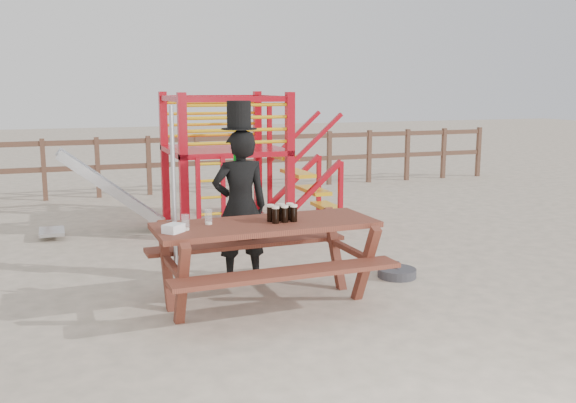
{
  "coord_description": "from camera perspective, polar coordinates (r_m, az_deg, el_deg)",
  "views": [
    {
      "loc": [
        -2.31,
        -6.12,
        2.18
      ],
      "look_at": [
        0.23,
        0.8,
        0.85
      ],
      "focal_mm": 40.0,
      "sensor_mm": 36.0,
      "label": 1
    }
  ],
  "objects": [
    {
      "name": "parasol_base",
      "position": [
        7.57,
        9.66,
        -6.26
      ],
      "size": [
        0.44,
        0.44,
        0.19
      ],
      "color": "#36363B",
      "rests_on": "ground"
    },
    {
      "name": "stout_pints",
      "position": [
        6.38,
        -0.48,
        -1.03
      ],
      "size": [
        0.29,
        0.19,
        0.17
      ],
      "color": "black",
      "rests_on": "picnic_table"
    },
    {
      "name": "man_with_hat",
      "position": [
        7.15,
        -4.28,
        -0.07
      ],
      "size": [
        0.64,
        0.43,
        2.03
      ],
      "rotation": [
        0.0,
        0.0,
        3.11
      ],
      "color": "black",
      "rests_on": "ground"
    },
    {
      "name": "back_fence",
      "position": [
        13.4,
        -10.16,
        3.84
      ],
      "size": [
        15.09,
        0.09,
        1.2
      ],
      "color": "brown",
      "rests_on": "ground"
    },
    {
      "name": "ground",
      "position": [
        6.89,
        0.47,
        -8.22
      ],
      "size": [
        60.0,
        60.0,
        0.0
      ],
      "primitive_type": "plane",
      "color": "#C7B39B",
      "rests_on": "ground"
    },
    {
      "name": "picnic_table",
      "position": [
        6.43,
        -1.96,
        -4.59
      ],
      "size": [
        2.23,
        1.57,
        0.85
      ],
      "rotation": [
        0.0,
        0.0,
        0.02
      ],
      "color": "brown",
      "rests_on": "ground"
    },
    {
      "name": "empty_glasses",
      "position": [
        6.18,
        -8.08,
        -1.65
      ],
      "size": [
        0.33,
        0.26,
        0.15
      ],
      "color": "silver",
      "rests_on": "picnic_table"
    },
    {
      "name": "metal_pole",
      "position": [
        6.46,
        -10.08,
        -0.48
      ],
      "size": [
        0.04,
        0.04,
        2.0
      ],
      "primitive_type": "cylinder",
      "color": "#B2B2B7",
      "rests_on": "ground"
    },
    {
      "name": "playground_fort",
      "position": [
        10.06,
        -6.08,
        3.82
      ],
      "size": [
        4.71,
        1.84,
        2.1
      ],
      "color": "#B00B18",
      "rests_on": "ground"
    },
    {
      "name": "paper_bag",
      "position": [
        6.0,
        -10.15,
        -2.36
      ],
      "size": [
        0.23,
        0.22,
        0.08
      ],
      "primitive_type": "cube",
      "rotation": [
        0.0,
        0.0,
        0.73
      ],
      "color": "white",
      "rests_on": "picnic_table"
    }
  ]
}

